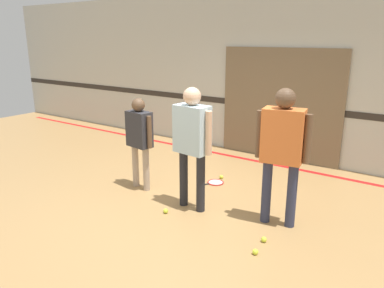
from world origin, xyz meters
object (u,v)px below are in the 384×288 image
object	(u,v)px
person_student_right	(282,143)
tennis_ball_stray_left	(264,239)
tennis_ball_stray_right	(255,252)
person_student_left	(139,134)
racket_spare_on_floor	(215,183)
tennis_ball_by_spare_racket	(221,177)
tennis_ball_near_instructor	(166,211)
person_instructor	(192,136)

from	to	relation	value
person_student_right	tennis_ball_stray_left	world-z (taller)	person_student_right
person_student_right	tennis_ball_stray_left	bearing A→B (deg)	86.10
tennis_ball_stray_left	person_student_right	bearing A→B (deg)	95.90
tennis_ball_stray_left	tennis_ball_stray_right	world-z (taller)	same
person_student_left	tennis_ball_stray_left	world-z (taller)	person_student_left
racket_spare_on_floor	tennis_ball_by_spare_racket	size ratio (longest dim) A/B	7.44
person_student_left	tennis_ball_near_instructor	bearing A→B (deg)	-20.29
person_instructor	racket_spare_on_floor	bearing A→B (deg)	108.27
person_student_left	racket_spare_on_floor	bearing A→B (deg)	52.53
person_student_right	tennis_ball_near_instructor	xyz separation A→B (m)	(-1.36, -0.60, -1.05)
person_student_right	person_student_left	bearing A→B (deg)	-6.79
tennis_ball_near_instructor	tennis_ball_by_spare_racket	xyz separation A→B (m)	(-0.03, 1.55, 0.00)
person_student_left	racket_spare_on_floor	xyz separation A→B (m)	(0.86, 0.83, -0.88)
tennis_ball_stray_left	racket_spare_on_floor	bearing A→B (deg)	139.28
person_student_right	tennis_ball_stray_left	xyz separation A→B (m)	(0.05, -0.52, -1.05)
person_student_left	person_student_right	world-z (taller)	person_student_right
tennis_ball_stray_left	tennis_ball_by_spare_racket	bearing A→B (deg)	134.49
racket_spare_on_floor	person_instructor	bearing A→B (deg)	40.18
racket_spare_on_floor	tennis_ball_stray_right	bearing A→B (deg)	71.29
person_student_left	person_student_right	distance (m)	2.25
person_instructor	tennis_ball_stray_right	xyz separation A→B (m)	(1.26, -0.57, -1.02)
tennis_ball_by_spare_racket	tennis_ball_stray_left	world-z (taller)	same
person_student_left	tennis_ball_stray_right	distance (m)	2.58
tennis_ball_near_instructor	tennis_ball_stray_left	world-z (taller)	same
person_student_left	tennis_ball_by_spare_racket	world-z (taller)	person_student_left
racket_spare_on_floor	tennis_ball_by_spare_racket	bearing A→B (deg)	-150.12
tennis_ball_stray_left	tennis_ball_stray_right	bearing A→B (deg)	-83.91
tennis_ball_by_spare_racket	tennis_ball_stray_right	bearing A→B (deg)	-50.11
tennis_ball_stray_right	tennis_ball_by_spare_racket	bearing A→B (deg)	129.89
person_student_left	person_student_right	bearing A→B (deg)	11.35
person_student_right	racket_spare_on_floor	distance (m)	1.89
tennis_ball_stray_right	tennis_ball_stray_left	bearing A→B (deg)	96.09
person_instructor	person_student_left	xyz separation A→B (m)	(-1.07, 0.13, -0.16)
person_student_right	tennis_ball_stray_right	distance (m)	1.33
tennis_ball_by_spare_racket	tennis_ball_stray_left	xyz separation A→B (m)	(1.45, -1.48, 0.00)
tennis_ball_near_instructor	tennis_ball_stray_left	xyz separation A→B (m)	(1.42, 0.08, 0.00)
tennis_ball_by_spare_racket	person_student_right	bearing A→B (deg)	-34.30
racket_spare_on_floor	tennis_ball_stray_left	xyz separation A→B (m)	(1.44, -1.24, 0.02)
tennis_ball_stray_right	person_instructor	bearing A→B (deg)	155.45
person_instructor	tennis_ball_stray_left	distance (m)	1.62
person_student_left	tennis_ball_stray_left	size ratio (longest dim) A/B	21.86
person_student_left	tennis_ball_by_spare_racket	size ratio (longest dim) A/B	21.86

